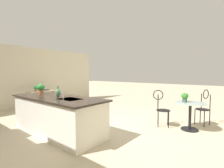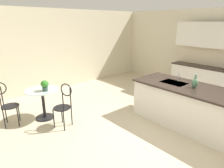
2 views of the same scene
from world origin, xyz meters
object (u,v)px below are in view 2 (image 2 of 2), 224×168
object	(u,v)px
bistro_table	(43,101)
chair_near_window	(64,103)
potted_plant_on_table	(45,85)
vase_on_counter	(195,83)
chair_by_island	(7,102)

from	to	relation	value
bistro_table	chair_near_window	bearing A→B (deg)	13.22
bistro_table	potted_plant_on_table	world-z (taller)	potted_plant_on_table
potted_plant_on_table	vase_on_counter	world-z (taller)	vase_on_counter
chair_by_island	potted_plant_on_table	distance (m)	0.90
chair_by_island	potted_plant_on_table	xyz separation A→B (m)	(0.33, 0.77, 0.31)
chair_by_island	chair_near_window	bearing A→B (deg)	44.81
bistro_table	chair_near_window	distance (m)	0.76
chair_near_window	vase_on_counter	bearing A→B (deg)	49.66
chair_near_window	vase_on_counter	xyz separation A→B (m)	(1.83, 2.15, 0.46)
chair_near_window	chair_by_island	xyz separation A→B (m)	(-0.92, -0.92, 0.00)
bistro_table	vase_on_counter	bearing A→B (deg)	42.28
bistro_table	chair_near_window	world-z (taller)	chair_near_window
potted_plant_on_table	vase_on_counter	bearing A→B (deg)	43.54
bistro_table	chair_near_window	xyz separation A→B (m)	(0.73, 0.17, 0.13)
bistro_table	vase_on_counter	size ratio (longest dim) A/B	2.78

